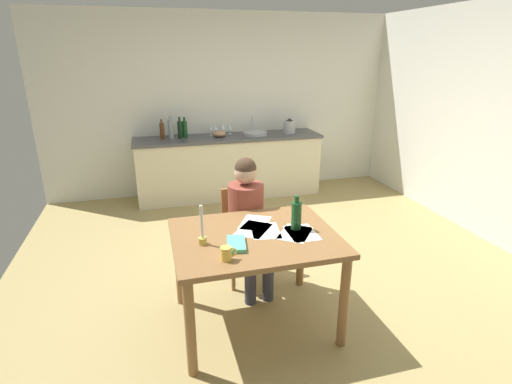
{
  "coord_description": "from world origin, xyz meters",
  "views": [
    {
      "loc": [
        -1.11,
        -3.33,
        2.06
      ],
      "look_at": [
        -0.21,
        -0.05,
        0.85
      ],
      "focal_mm": 27.84,
      "sensor_mm": 36.0,
      "label": 1
    }
  ],
  "objects": [
    {
      "name": "paper_receipt",
      "position": [
        -0.06,
        -0.81,
        0.77
      ],
      "size": [
        0.22,
        0.3,
        0.0
      ],
      "primitive_type": "cube",
      "rotation": [
        0.0,
        0.0,
        -0.02
      ],
      "color": "white",
      "rests_on": "dining_table"
    },
    {
      "name": "wine_glass_back_left",
      "position": [
        -0.16,
        2.39,
        1.01
      ],
      "size": [
        0.07,
        0.07,
        0.15
      ],
      "color": "silver",
      "rests_on": "kitchen_counter"
    },
    {
      "name": "paper_envelope",
      "position": [
        -0.11,
        -0.8,
        0.77
      ],
      "size": [
        0.34,
        0.36,
        0.0
      ],
      "primitive_type": "cube",
      "rotation": [
        0.0,
        0.0,
        -0.64
      ],
      "color": "white",
      "rests_on": "dining_table"
    },
    {
      "name": "wine_glass_back_right",
      "position": [
        -0.23,
        2.39,
        1.01
      ],
      "size": [
        0.07,
        0.07,
        0.15
      ],
      "color": "silver",
      "rests_on": "kitchen_counter"
    },
    {
      "name": "bottle_oil",
      "position": [
        -0.93,
        2.29,
        1.02
      ],
      "size": [
        0.06,
        0.06,
        0.28
      ],
      "color": "#593319",
      "rests_on": "kitchen_counter"
    },
    {
      "name": "coffee_mug",
      "position": [
        -0.69,
        -1.06,
        0.82
      ],
      "size": [
        0.11,
        0.07,
        0.09
      ],
      "color": "#F2CC4C",
      "rests_on": "dining_table"
    },
    {
      "name": "paper_bill",
      "position": [
        -0.32,
        -0.7,
        0.77
      ],
      "size": [
        0.25,
        0.32,
        0.0
      ],
      "primitive_type": "cube",
      "rotation": [
        0.0,
        0.0,
        -0.15
      ],
      "color": "white",
      "rests_on": "dining_table"
    },
    {
      "name": "dining_table",
      "position": [
        -0.41,
        -0.75,
        0.66
      ],
      "size": [
        1.21,
        0.96,
        0.77
      ],
      "color": "olive",
      "rests_on": "ground"
    },
    {
      "name": "book_magazine",
      "position": [
        -0.58,
        -0.88,
        0.78
      ],
      "size": [
        0.17,
        0.26,
        0.03
      ],
      "primitive_type": "cube",
      "rotation": [
        0.0,
        0.0,
        -0.17
      ],
      "color": "#55BDA3",
      "rests_on": "dining_table"
    },
    {
      "name": "mixing_bowl",
      "position": [
        -0.13,
        2.24,
        0.94
      ],
      "size": [
        0.19,
        0.19,
        0.08
      ],
      "primitive_type": "ellipsoid",
      "color": "tan",
      "rests_on": "kitchen_counter"
    },
    {
      "name": "stovetop_kettle",
      "position": [
        0.93,
        2.24,
        1.0
      ],
      "size": [
        0.18,
        0.18,
        0.22
      ],
      "color": "#B7BABF",
      "rests_on": "kitchen_counter"
    },
    {
      "name": "wall_right",
      "position": [
        2.6,
        0.0,
        1.3
      ],
      "size": [
        0.12,
        5.2,
        2.6
      ],
      "primitive_type": "cube",
      "color": "silver",
      "rests_on": "ground"
    },
    {
      "name": "sink_unit",
      "position": [
        0.4,
        2.24,
        0.92
      ],
      "size": [
        0.36,
        0.36,
        0.24
      ],
      "color": "#B2B7BC",
      "rests_on": "kitchen_counter"
    },
    {
      "name": "candlestick",
      "position": [
        -0.81,
        -0.8,
        0.85
      ],
      "size": [
        0.06,
        0.06,
        0.29
      ],
      "color": "gold",
      "rests_on": "dining_table"
    },
    {
      "name": "chair_at_table",
      "position": [
        -0.33,
        -0.03,
        0.48
      ],
      "size": [
        0.42,
        0.42,
        0.86
      ],
      "color": "olive",
      "rests_on": "ground"
    },
    {
      "name": "wall_back",
      "position": [
        0.0,
        2.6,
        1.3
      ],
      "size": [
        5.2,
        0.12,
        2.6
      ],
      "primitive_type": "cube",
      "color": "silver",
      "rests_on": "ground"
    },
    {
      "name": "paper_notice",
      "position": [
        -0.35,
        -0.54,
        0.77
      ],
      "size": [
        0.33,
        0.36,
        0.0
      ],
      "primitive_type": "cube",
      "rotation": [
        0.0,
        0.0,
        -0.5
      ],
      "color": "white",
      "rests_on": "dining_table"
    },
    {
      "name": "bottle_sauce",
      "position": [
        -0.61,
        2.34,
        1.02
      ],
      "size": [
        0.07,
        0.07,
        0.29
      ],
      "color": "#194C23",
      "rests_on": "kitchen_counter"
    },
    {
      "name": "ground_plane",
      "position": [
        0.0,
        0.0,
        -0.02
      ],
      "size": [
        5.2,
        5.2,
        0.04
      ],
      "primitive_type": "cube",
      "color": "tan"
    },
    {
      "name": "paper_letter",
      "position": [
        -0.4,
        -0.65,
        0.77
      ],
      "size": [
        0.35,
        0.36,
        0.0
      ],
      "primitive_type": "cube",
      "rotation": [
        0.0,
        0.0,
        -0.66
      ],
      "color": "white",
      "rests_on": "dining_table"
    },
    {
      "name": "wine_glass_by_kettle",
      "position": [
        -0.05,
        2.39,
        1.01
      ],
      "size": [
        0.07,
        0.07,
        0.15
      ],
      "color": "silver",
      "rests_on": "kitchen_counter"
    },
    {
      "name": "person_seated",
      "position": [
        -0.32,
        -0.18,
        0.68
      ],
      "size": [
        0.34,
        0.6,
        1.19
      ],
      "color": "brown",
      "rests_on": "ground"
    },
    {
      "name": "wine_bottle_on_table",
      "position": [
        -0.08,
        -0.73,
        0.88
      ],
      "size": [
        0.08,
        0.08,
        0.27
      ],
      "color": "#194C23",
      "rests_on": "dining_table"
    },
    {
      "name": "bottle_wine_red",
      "position": [
        -0.68,
        2.29,
        1.03
      ],
      "size": [
        0.07,
        0.07,
        0.3
      ],
      "color": "black",
      "rests_on": "kitchen_counter"
    },
    {
      "name": "wine_glass_near_sink",
      "position": [
        0.05,
        2.39,
        1.01
      ],
      "size": [
        0.07,
        0.07,
        0.15
      ],
      "color": "silver",
      "rests_on": "kitchen_counter"
    },
    {
      "name": "kitchen_counter",
      "position": [
        0.0,
        2.24,
        0.45
      ],
      "size": [
        2.69,
        0.64,
        0.9
      ],
      "color": "beige",
      "rests_on": "ground"
    },
    {
      "name": "bottle_vinegar",
      "position": [
        -0.81,
        2.28,
        1.04
      ],
      "size": [
        0.07,
        0.07,
        0.32
      ],
      "color": "#8C999E",
      "rests_on": "kitchen_counter"
    }
  ]
}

